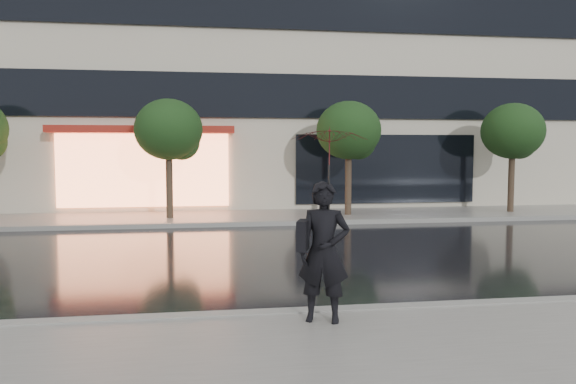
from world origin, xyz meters
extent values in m
plane|color=black|center=(0.00, 0.00, 0.00)|extent=(120.00, 120.00, 0.00)
cube|color=slate|center=(0.00, -3.25, 0.06)|extent=(60.00, 4.50, 0.12)
cube|color=slate|center=(0.00, 10.25, 0.06)|extent=(60.00, 3.50, 0.12)
cube|color=gray|center=(0.00, -1.00, 0.07)|extent=(60.00, 0.25, 0.14)
cube|color=gray|center=(0.00, 8.50, 0.07)|extent=(60.00, 0.25, 0.14)
cube|color=#BBB49E|center=(0.00, 18.00, 9.00)|extent=(30.00, 12.00, 18.00)
cube|color=black|center=(0.00, 11.94, 4.30)|extent=(28.00, 0.12, 1.60)
cube|color=black|center=(0.00, 11.94, 7.50)|extent=(28.00, 0.12, 1.60)
cube|color=#FF8C59|center=(-4.00, 11.92, 1.60)|extent=(6.00, 0.10, 2.60)
cube|color=maroon|center=(-4.00, 11.59, 3.05)|extent=(6.40, 0.70, 0.25)
cube|color=black|center=(5.00, 11.94, 1.60)|extent=(7.00, 0.10, 2.60)
cylinder|color=#33261C|center=(-3.00, 10.00, 1.10)|extent=(0.22, 0.22, 2.20)
ellipsoid|color=#163313|center=(-3.00, 10.00, 3.00)|extent=(2.20, 2.20, 1.98)
sphere|color=#163313|center=(-2.60, 10.20, 2.60)|extent=(1.20, 1.20, 1.20)
cylinder|color=#33261C|center=(3.00, 10.00, 1.10)|extent=(0.22, 0.22, 2.20)
ellipsoid|color=#163313|center=(3.00, 10.00, 3.00)|extent=(2.20, 2.20, 1.98)
sphere|color=#163313|center=(3.40, 10.20, 2.60)|extent=(1.20, 1.20, 1.20)
cylinder|color=#33261C|center=(9.00, 10.00, 1.10)|extent=(0.22, 0.22, 2.20)
ellipsoid|color=#163313|center=(9.00, 10.00, 3.00)|extent=(2.20, 2.20, 1.98)
sphere|color=#163313|center=(9.40, 10.20, 2.60)|extent=(1.20, 1.20, 1.20)
imported|color=black|center=(-0.34, -1.50, 1.04)|extent=(0.78, 0.64, 1.85)
imported|color=#400B0C|center=(-0.28, -1.52, 2.23)|extent=(1.25, 1.26, 0.90)
cylinder|color=black|center=(-0.28, -1.52, 1.72)|extent=(0.02, 0.02, 0.92)
cube|color=black|center=(-0.62, -1.47, 1.27)|extent=(0.23, 0.37, 0.39)
camera|label=1|loc=(-1.89, -8.61, 2.41)|focal=35.00mm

